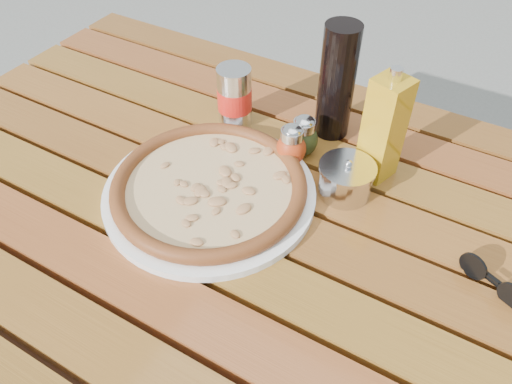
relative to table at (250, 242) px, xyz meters
The scene contains 10 objects.
table is the anchor object (origin of this frame).
plate 0.11m from the table, behind, with size 0.36×0.36×0.01m, color white.
pizza 0.13m from the table, behind, with size 0.41×0.41×0.03m.
pepper_shaker 0.19m from the table, 90.21° to the left, with size 0.06×0.06×0.08m.
oregano_shaker 0.21m from the table, 87.81° to the left, with size 0.06×0.06×0.08m.
dark_bottle 0.33m from the table, 84.52° to the left, with size 0.07×0.07×0.22m, color black.
soda_can 0.29m from the table, 127.17° to the left, with size 0.07×0.07×0.12m.
olive_oil_cruet 0.30m from the table, 54.24° to the left, with size 0.07×0.07×0.21m.
parmesan_tin 0.20m from the table, 46.63° to the left, with size 0.10×0.10×0.07m.
sunglasses 0.39m from the table, ahead, with size 0.11×0.06×0.04m.
Camera 1 is at (0.29, -0.48, 1.35)m, focal length 35.00 mm.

